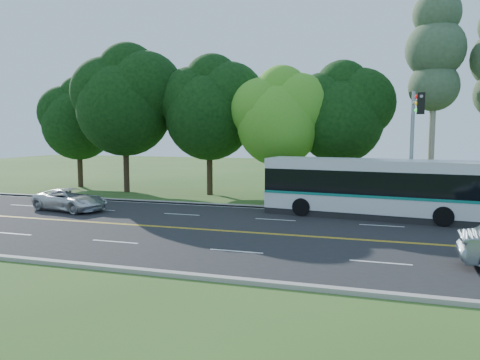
# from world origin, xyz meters

# --- Properties ---
(ground) EXTENTS (120.00, 120.00, 0.00)m
(ground) POSITION_xyz_m (0.00, 0.00, 0.00)
(ground) COLOR #2D531B
(ground) RESTS_ON ground
(road) EXTENTS (60.00, 14.00, 0.02)m
(road) POSITION_xyz_m (0.00, 0.00, 0.01)
(road) COLOR black
(road) RESTS_ON ground
(curb_north) EXTENTS (60.00, 0.30, 0.15)m
(curb_north) POSITION_xyz_m (0.00, 7.15, 0.07)
(curb_north) COLOR #9E988F
(curb_north) RESTS_ON ground
(curb_south) EXTENTS (60.00, 0.30, 0.15)m
(curb_south) POSITION_xyz_m (0.00, -7.15, 0.07)
(curb_south) COLOR #9E988F
(curb_south) RESTS_ON ground
(grass_verge) EXTENTS (60.00, 4.00, 0.10)m
(grass_verge) POSITION_xyz_m (0.00, 9.00, 0.05)
(grass_verge) COLOR #2D531B
(grass_verge) RESTS_ON ground
(lane_markings) EXTENTS (57.60, 13.82, 0.00)m
(lane_markings) POSITION_xyz_m (-0.09, 0.00, 0.02)
(lane_markings) COLOR gold
(lane_markings) RESTS_ON road
(tree_row) EXTENTS (44.70, 9.10, 13.84)m
(tree_row) POSITION_xyz_m (-5.15, 12.13, 6.73)
(tree_row) COLOR black
(tree_row) RESTS_ON ground
(bougainvillea_hedge) EXTENTS (9.50, 2.25, 1.50)m
(bougainvillea_hedge) POSITION_xyz_m (7.18, 8.15, 0.72)
(bougainvillea_hedge) COLOR maroon
(bougainvillea_hedge) RESTS_ON ground
(traffic_signal) EXTENTS (0.42, 6.10, 7.00)m
(traffic_signal) POSITION_xyz_m (6.49, 5.40, 4.67)
(traffic_signal) COLOR gray
(traffic_signal) RESTS_ON ground
(transit_bus) EXTENTS (12.47, 4.05, 3.21)m
(transit_bus) POSITION_xyz_m (4.67, 5.80, 1.61)
(transit_bus) COLOR silver
(transit_bus) RESTS_ON road
(suv) EXTENTS (5.08, 3.09, 1.32)m
(suv) POSITION_xyz_m (-12.97, 2.79, 0.68)
(suv) COLOR silver
(suv) RESTS_ON road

